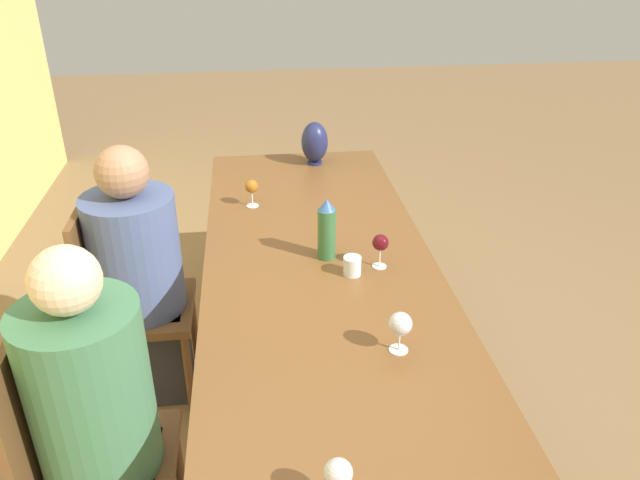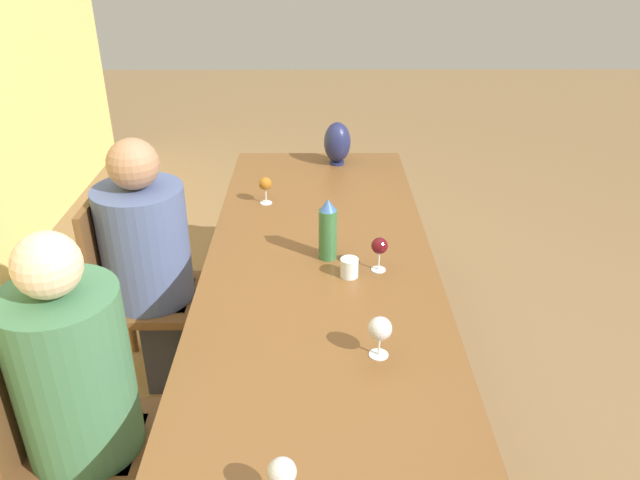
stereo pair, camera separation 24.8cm
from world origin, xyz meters
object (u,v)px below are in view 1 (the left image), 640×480
(wine_glass_1, at_px, (400,325))
(person_far, at_px, (141,271))
(water_bottle, at_px, (327,230))
(water_tumbler, at_px, (352,266))
(wine_glass_3, at_px, (380,244))
(chair_far, at_px, (125,299))
(person_near, at_px, (100,416))
(vase, at_px, (315,142))
(wine_glass_0, at_px, (338,474))
(wine_glass_2, at_px, (252,187))
(chair_near, at_px, (80,455))

(wine_glass_1, xyz_separation_m, person_far, (0.83, 0.94, -0.23))
(water_bottle, distance_m, water_tumbler, 0.19)
(wine_glass_3, height_order, chair_far, chair_far)
(person_near, height_order, person_far, person_near)
(chair_far, bearing_deg, vase, -47.36)
(wine_glass_0, bearing_deg, water_bottle, -6.04)
(water_bottle, xyz_separation_m, person_near, (-0.71, 0.79, -0.24))
(wine_glass_0, bearing_deg, wine_glass_2, 5.43)
(wine_glass_1, bearing_deg, water_tumbler, 8.33)
(wine_glass_3, distance_m, person_far, 1.06)
(wine_glass_1, height_order, person_near, person_near)
(vase, height_order, wine_glass_2, vase)
(wine_glass_3, distance_m, chair_near, 1.29)
(water_tumbler, xyz_separation_m, wine_glass_3, (0.05, -0.12, 0.07))
(water_bottle, relative_size, person_near, 0.21)
(wine_glass_1, distance_m, wine_glass_3, 0.54)
(wine_glass_1, bearing_deg, vase, 2.80)
(wine_glass_2, relative_size, chair_far, 0.14)
(water_bottle, bearing_deg, wine_glass_2, 28.31)
(wine_glass_1, height_order, wine_glass_2, wine_glass_1)
(wine_glass_0, bearing_deg, person_far, 25.42)
(water_tumbler, relative_size, wine_glass_2, 0.56)
(vase, bearing_deg, wine_glass_3, -173.66)
(wine_glass_2, bearing_deg, person_far, 124.64)
(wine_glass_2, bearing_deg, vase, -34.29)
(chair_near, bearing_deg, vase, -28.06)
(chair_far, bearing_deg, person_near, -174.44)
(water_bottle, height_order, chair_far, water_bottle)
(water_tumbler, height_order, vase, vase)
(chair_near, bearing_deg, wine_glass_2, -25.17)
(vase, relative_size, chair_near, 0.25)
(vase, distance_m, wine_glass_0, 2.27)
(chair_far, xyz_separation_m, person_near, (-0.91, -0.09, 0.16))
(wine_glass_0, relative_size, wine_glass_2, 1.00)
(wine_glass_1, bearing_deg, wine_glass_0, 153.37)
(water_tumbler, xyz_separation_m, person_far, (0.35, 0.87, -0.17))
(vase, bearing_deg, wine_glass_1, -177.20)
(chair_near, relative_size, person_far, 0.78)
(person_far, bearing_deg, water_tumbler, -111.65)
(wine_glass_2, bearing_deg, chair_far, 120.33)
(wine_glass_3, height_order, person_near, person_near)
(wine_glass_1, bearing_deg, person_near, 94.28)
(water_bottle, distance_m, chair_near, 1.19)
(chair_near, bearing_deg, water_bottle, -51.14)
(water_bottle, bearing_deg, person_far, 75.93)
(wine_glass_2, xyz_separation_m, person_near, (-1.25, 0.50, -0.21))
(vase, bearing_deg, water_tumbler, -179.44)
(wine_glass_3, bearing_deg, vase, 6.34)
(vase, bearing_deg, chair_far, 132.64)
(chair_far, bearing_deg, wine_glass_1, -128.98)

